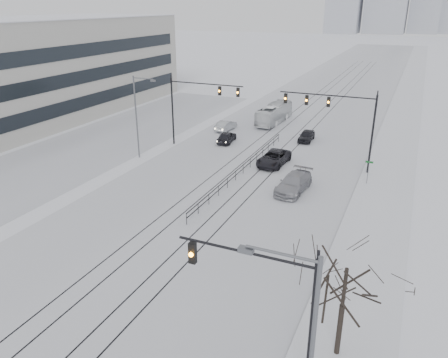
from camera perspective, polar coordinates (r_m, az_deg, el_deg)
road at (r=71.83m, az=11.44°, el=8.67°), size 22.00×260.00×0.02m
sidewalk_east at (r=70.27m, az=22.28°, el=7.23°), size 5.00×260.00×0.16m
curb at (r=70.37m, az=20.29°, el=7.51°), size 0.10×260.00×0.12m
parking_strip at (r=57.95m, az=-14.37°, el=5.25°), size 14.00×60.00×0.03m
tram_rails at (r=53.13m, az=6.49°, el=4.31°), size 5.30×180.00×0.01m
office_building at (r=68.98m, az=-27.14°, el=12.18°), size 20.20×62.20×14.11m
traffic_mast_near at (r=18.88m, az=6.61°, el=-15.62°), size 6.10×0.37×7.00m
traffic_mast_ne at (r=45.12m, az=14.81°, el=8.10°), size 9.60×0.37×8.00m
traffic_mast_nw at (r=51.28m, az=-3.89°, el=10.17°), size 9.10×0.37×8.00m
street_light_east at (r=15.89m, az=10.24°, el=-21.41°), size 2.73×0.25×9.00m
street_light_west at (r=48.24m, az=-11.14°, el=8.61°), size 2.73×0.25×9.00m
bare_tree at (r=20.97m, az=15.62°, el=-12.36°), size 4.40×4.40×6.10m
median_fence at (r=44.03m, az=2.53°, el=1.34°), size 0.06×24.00×1.00m
street_sign at (r=43.03m, az=18.35°, el=1.24°), size 0.70×0.06×2.40m
sedan_sb_inner at (r=54.05m, az=0.35°, el=5.50°), size 2.05×4.22×1.39m
sedan_sb_outer at (r=59.30m, az=0.25°, el=6.99°), size 1.71×4.23×1.36m
sedan_nb_front at (r=46.69m, az=6.52°, el=2.72°), size 2.76×5.43×1.47m
sedan_nb_right at (r=40.26m, az=9.09°, el=-0.54°), size 2.65×5.63×1.59m
sedan_nb_far at (r=55.58m, az=10.72°, el=5.56°), size 1.67×3.98×1.34m
box_truck at (r=63.48m, az=6.57°, el=8.46°), size 2.70×9.66×2.66m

